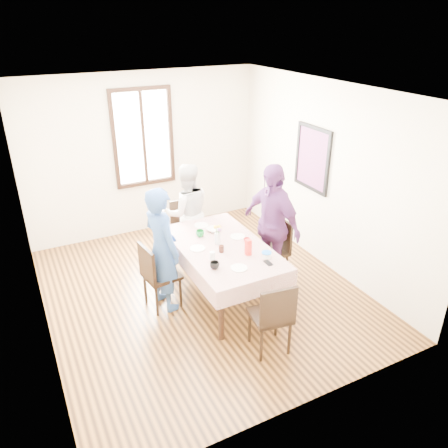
{
  "coord_description": "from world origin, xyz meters",
  "views": [
    {
      "loc": [
        -2.04,
        -4.7,
        3.48
      ],
      "look_at": [
        0.22,
        -0.27,
        1.1
      ],
      "focal_mm": 35.22,
      "sensor_mm": 36.0,
      "label": 1
    }
  ],
  "objects": [
    {
      "name": "flower_vase",
      "position": [
        0.19,
        -0.13,
        0.84
      ],
      "size": [
        0.08,
        0.08,
        0.15
      ],
      "primitive_type": "cylinder",
      "color": "silver",
      "rests_on": "tablecloth"
    },
    {
      "name": "drinking_glass",
      "position": [
        -0.05,
        -0.47,
        0.81
      ],
      "size": [
        0.07,
        0.07,
        0.1
      ],
      "primitive_type": "cylinder",
      "color": "silver",
      "rests_on": "tablecloth"
    },
    {
      "name": "chair_near",
      "position": [
        0.22,
        -1.4,
        0.46
      ],
      "size": [
        0.47,
        0.47,
        0.91
      ],
      "primitive_type": "cube",
      "rotation": [
        0.0,
        0.0,
        -0.14
      ],
      "color": "black",
      "rests_on": "ground"
    },
    {
      "name": "tablecloth",
      "position": [
        0.22,
        -0.22,
        0.76
      ],
      "size": [
        1.07,
        1.83,
        0.01
      ],
      "primitive_type": "cube",
      "color": "#570A07",
      "rests_on": "dining_table"
    },
    {
      "name": "art_poster",
      "position": [
        1.98,
        0.3,
        1.55
      ],
      "size": [
        0.04,
        0.76,
        0.96
      ],
      "primitive_type": "cube",
      "color": "red",
      "rests_on": "right_wall"
    },
    {
      "name": "plate_far",
      "position": [
        0.22,
        0.45,
        0.77
      ],
      "size": [
        0.2,
        0.2,
        0.01
      ],
      "primitive_type": "cylinder",
      "color": "white",
      "rests_on": "tablecloth"
    },
    {
      "name": "mug_flag",
      "position": [
        0.53,
        -0.31,
        0.8
      ],
      "size": [
        0.1,
        0.1,
        0.08
      ],
      "primitive_type": "imported",
      "rotation": [
        0.0,
        0.0,
        0.23
      ],
      "color": "red",
      "rests_on": "tablecloth"
    },
    {
      "name": "right_wall",
      "position": [
        2.0,
        0.0,
        1.35
      ],
      "size": [
        0.0,
        4.5,
        4.5
      ],
      "primitive_type": "plane",
      "rotation": [
        1.57,
        0.0,
        -1.57
      ],
      "color": "beige",
      "rests_on": "ground"
    },
    {
      "name": "person_far",
      "position": [
        0.22,
        0.94,
        0.77
      ],
      "size": [
        0.83,
        0.69,
        1.54
      ],
      "primitive_type": "imported",
      "rotation": [
        0.0,
        0.0,
        2.98
      ],
      "color": "beige",
      "rests_on": "ground"
    },
    {
      "name": "jam_jar",
      "position": [
        0.13,
        -0.36,
        0.81
      ],
      "size": [
        0.06,
        0.06,
        0.09
      ],
      "primitive_type": "cylinder",
      "color": "black",
      "rests_on": "tablecloth"
    },
    {
      "name": "flower_bunch",
      "position": [
        0.19,
        -0.13,
        0.97
      ],
      "size": [
        0.09,
        0.09,
        0.1
      ],
      "primitive_type": null,
      "color": "yellow",
      "rests_on": "flower_vase"
    },
    {
      "name": "back_wall",
      "position": [
        0.0,
        2.25,
        1.35
      ],
      "size": [
        4.0,
        0.0,
        4.0
      ],
      "primitive_type": "plane",
      "rotation": [
        1.57,
        0.0,
        0.0
      ],
      "color": "beige",
      "rests_on": "ground"
    },
    {
      "name": "window_frame",
      "position": [
        0.0,
        2.23,
        1.65
      ],
      "size": [
        1.02,
        0.06,
        1.62
      ],
      "primitive_type": "cube",
      "color": "black",
      "rests_on": "back_wall"
    },
    {
      "name": "ground",
      "position": [
        0.0,
        0.0,
        0.0
      ],
      "size": [
        4.5,
        4.5,
        0.0
      ],
      "primitive_type": "plane",
      "color": "black",
      "rests_on": "ground"
    },
    {
      "name": "smartphone",
      "position": [
        0.51,
        -0.86,
        0.77
      ],
      "size": [
        0.07,
        0.14,
        0.01
      ],
      "primitive_type": "cube",
      "color": "black",
      "rests_on": "tablecloth"
    },
    {
      "name": "chair_far",
      "position": [
        0.22,
        0.96,
        0.46
      ],
      "size": [
        0.43,
        0.43,
        0.91
      ],
      "primitive_type": "cube",
      "rotation": [
        0.0,
        0.0,
        3.11
      ],
      "color": "black",
      "rests_on": "ground"
    },
    {
      "name": "juice_carton",
      "position": [
        0.4,
        -0.57,
        0.87
      ],
      "size": [
        0.07,
        0.07,
        0.21
      ],
      "primitive_type": "cube",
      "color": "red",
      "rests_on": "tablecloth"
    },
    {
      "name": "window_pane",
      "position": [
        0.0,
        2.24,
        1.65
      ],
      "size": [
        0.9,
        0.02,
        1.5
      ],
      "primitive_type": "cube",
      "color": "white",
      "rests_on": "back_wall"
    },
    {
      "name": "plate_left",
      "position": [
        -0.1,
        -0.14,
        0.77
      ],
      "size": [
        0.2,
        0.2,
        0.01
      ],
      "primitive_type": "cylinder",
      "color": "white",
      "rests_on": "tablecloth"
    },
    {
      "name": "chair_left",
      "position": [
        -0.58,
        -0.06,
        0.46
      ],
      "size": [
        0.47,
        0.47,
        0.91
      ],
      "primitive_type": "cube",
      "rotation": [
        0.0,
        0.0,
        -1.44
      ],
      "color": "black",
      "rests_on": "ground"
    },
    {
      "name": "plate_right",
      "position": [
        0.51,
        -0.09,
        0.77
      ],
      "size": [
        0.2,
        0.2,
        0.01
      ],
      "primitive_type": "cylinder",
      "color": "white",
      "rests_on": "tablecloth"
    },
    {
      "name": "mug_black",
      "position": [
        -0.12,
        -0.68,
        0.81
      ],
      "size": [
        0.14,
        0.14,
        0.09
      ],
      "primitive_type": "imported",
      "rotation": [
        0.0,
        0.0,
        0.32
      ],
      "color": "black",
      "rests_on": "tablecloth"
    },
    {
      "name": "mug_green",
      "position": [
        0.07,
        0.16,
        0.81
      ],
      "size": [
        0.13,
        0.13,
        0.09
      ],
      "primitive_type": "imported",
      "rotation": [
        0.0,
        0.0,
        -0.23
      ],
      "color": "#0C7226",
      "rests_on": "tablecloth"
    },
    {
      "name": "person_left",
      "position": [
        -0.56,
        -0.06,
        0.82
      ],
      "size": [
        0.52,
        0.67,
        1.65
      ],
      "primitive_type": "imported",
      "rotation": [
        0.0,
        0.0,
        1.79
      ],
      "color": "#2B4C8B",
      "rests_on": "ground"
    },
    {
      "name": "person_right",
      "position": [
        0.99,
        -0.17,
        0.87
      ],
      "size": [
        0.62,
        1.09,
        1.75
      ],
      "primitive_type": "imported",
      "rotation": [
        0.0,
        0.0,
        -1.38
      ],
      "color": "#5D2B66",
      "rests_on": "ground"
    },
    {
      "name": "butter_lid",
      "position": [
        0.57,
        -0.72,
        0.83
      ],
      "size": [
        0.12,
        0.12,
        0.01
      ],
      "primitive_type": "cylinder",
      "color": "blue",
      "rests_on": "butter_tub"
    },
    {
      "name": "dining_table",
      "position": [
        0.22,
        -0.22,
        0.38
      ],
      "size": [
        0.95,
        1.71,
        0.75
      ],
      "primitive_type": "cube",
      "color": "black",
      "rests_on": "ground"
    },
    {
      "name": "plate_near",
      "position": [
        0.14,
        -0.81,
        0.77
      ],
      "size": [
        0.2,
        0.2,
        0.01
      ],
      "primitive_type": "cylinder",
      "color": "white",
      "rests_on": "tablecloth"
    },
    {
      "name": "butter_tub",
      "position": [
        0.57,
        -0.72,
        0.79
      ],
      "size": [
        0.12,
        0.12,
        0.06
      ],
      "primitive_type": "cylinder",
      "color": "white",
      "rests_on": "tablecloth"
    },
    {
      "name": "serving_bowl",
      "position": [
        0.3,
        0.22,
        0.78
      ],
      "size": [
        0.24,
        0.24,
        0.05
      ],
      "primitive_type": "imported",
      "rotation": [
        0.0,
        0.0,
        0.34
      ],
      "color": "white",
      "rests_on": "tablecloth"
    },
    {
      "name": "chair_right",
      "position": [
        1.01,
        -0.17,
        0.46
      ],
      "size": [
        0.43,
        0.43,
        0.91
      ],
      "primitive_type": "cube",
      "rotation": [
        0.0,
        0.0,
        1.58
      ],
      "color": "black",
      "rests_on": "ground"
    }
  ]
}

